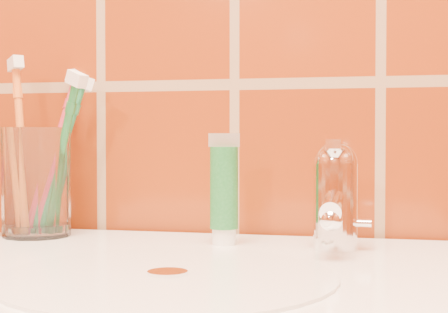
# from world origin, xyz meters

# --- Properties ---
(glass_tumbler) EXTENTS (0.09, 0.09, 0.14)m
(glass_tumbler) POSITION_xyz_m (-0.24, 1.12, 0.92)
(glass_tumbler) COLOR white
(glass_tumbler) RESTS_ON pedestal_sink
(toothpaste_tube) EXTENTS (0.04, 0.03, 0.13)m
(toothpaste_tube) POSITION_xyz_m (0.01, 1.10, 0.91)
(toothpaste_tube) COLOR white
(toothpaste_tube) RESTS_ON pedestal_sink
(faucet) EXTENTS (0.05, 0.11, 0.12)m
(faucet) POSITION_xyz_m (0.14, 1.09, 0.91)
(faucet) COLOR white
(faucet) RESTS_ON pedestal_sink
(toothbrush_0) EXTENTS (0.14, 0.13, 0.21)m
(toothbrush_0) POSITION_xyz_m (-0.20, 1.11, 0.95)
(toothbrush_0) COLOR #1B6831
(toothbrush_0) RESTS_ON glass_tumbler
(toothbrush_1) EXTENTS (0.14, 0.12, 0.21)m
(toothbrush_1) POSITION_xyz_m (-0.22, 1.14, 0.95)
(toothbrush_1) COLOR #1D6C42
(toothbrush_1) RESTS_ON glass_tumbler
(toothbrush_2) EXTENTS (0.11, 0.18, 0.24)m
(toothbrush_2) POSITION_xyz_m (-0.23, 1.16, 0.95)
(toothbrush_2) COLOR #A72336
(toothbrush_2) RESTS_ON glass_tumbler
(toothbrush_3) EXTENTS (0.11, 0.10, 0.24)m
(toothbrush_3) POSITION_xyz_m (-0.26, 1.12, 0.96)
(toothbrush_3) COLOR orange
(toothbrush_3) RESTS_ON glass_tumbler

